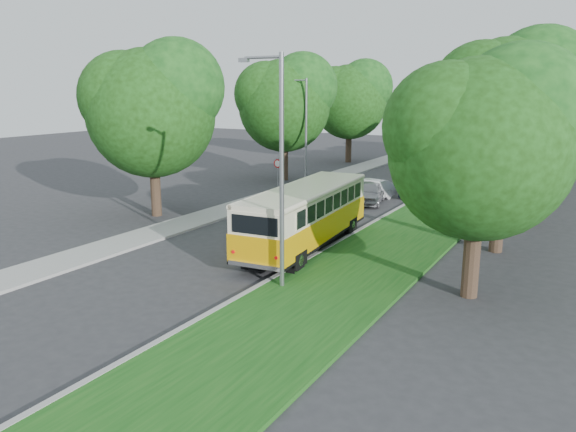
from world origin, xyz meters
The scene contains 13 objects.
ground centered at (0.00, 0.00, 0.00)m, with size 120.00×120.00×0.00m, color #2C2C2F.
curb centered at (3.60, 5.00, 0.07)m, with size 0.20×70.00×0.15m, color gray.
grass_verge centered at (5.95, 5.00, 0.07)m, with size 4.50×70.00×0.13m, color #134913.
sidewalk centered at (-4.80, 5.00, 0.06)m, with size 2.20×70.00×0.12m, color gray.
treeline centered at (3.15, 17.99, 5.93)m, with size 24.27×41.91×9.46m.
lamppost_near centered at (4.21, -2.50, 4.37)m, with size 1.71×0.16×8.00m.
lamppost_far centered at (-4.70, 16.00, 4.12)m, with size 1.71×0.16×7.50m.
warning_sign centered at (-4.50, 11.98, 1.71)m, with size 0.56×0.10×2.50m.
vintage_bus centered at (2.65, 2.34, 1.39)m, with size 2.41×9.38×2.78m, color #ECA707, non-canonical shape.
car_silver centered at (1.40, 12.97, 0.67)m, with size 1.59×3.94×1.34m, color #A1A0A5.
car_white centered at (1.15, 13.67, 0.65)m, with size 1.37×3.93×1.29m, color white.
car_blue centered at (3.00, 17.43, 0.75)m, with size 2.11×5.20×1.51m, color #131753.
car_grey centered at (1.11, 27.47, 0.77)m, with size 2.55×5.53×1.54m, color #515358.
Camera 1 is at (13.72, -18.55, 6.91)m, focal length 35.00 mm.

